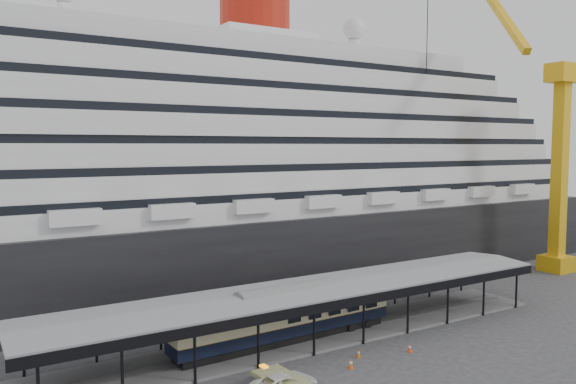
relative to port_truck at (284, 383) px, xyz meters
name	(u,v)px	position (x,y,z in m)	size (l,w,h in m)	color
ground	(345,353)	(9.22, 4.26, -0.77)	(200.00, 200.00, 0.00)	#343436
cruise_ship	(205,151)	(9.27, 36.26, 17.58)	(130.00, 30.00, 43.90)	black
platform_canopy	(315,314)	(9.22, 9.26, 1.60)	(56.00, 9.18, 5.30)	slate
crane_yellow	(554,140)	(56.29, 14.80, 19.19)	(23.83, 18.78, 47.60)	gold
port_truck	(284,383)	(0.00, 0.00, 0.00)	(2.54, 5.51, 1.53)	silver
pullman_carriage	(286,315)	(5.87, 9.26, 2.03)	(23.63, 3.88, 23.10)	black
traffic_cone_left	(351,364)	(7.37, 1.08, -0.35)	(0.50, 0.50, 0.84)	#F04E0D
traffic_cone_mid	(410,348)	(14.39, 1.22, -0.37)	(0.52, 0.52, 0.79)	#FB400D
traffic_cone_right	(359,353)	(9.54, 2.72, -0.41)	(0.45, 0.45, 0.72)	#E35B0C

